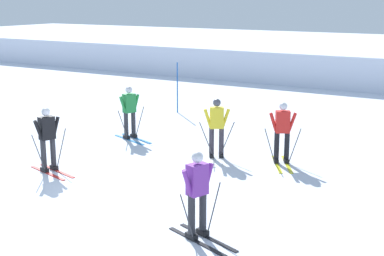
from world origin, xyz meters
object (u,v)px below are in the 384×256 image
at_px(skier_black, 48,138).
at_px(skier_purple, 198,192).
at_px(skier_green, 130,111).
at_px(skier_yellow, 217,127).
at_px(skier_red, 282,131).
at_px(trail_marker_pole, 177,88).

distance_m(skier_black, skier_purple, 5.62).
bearing_deg(skier_green, skier_yellow, -8.50).
relative_size(skier_yellow, skier_purple, 1.00).
xyz_separation_m(skier_yellow, skier_green, (-3.42, 0.51, -0.00)).
relative_size(skier_red, trail_marker_pole, 0.86).
distance_m(skier_yellow, trail_marker_pole, 6.38).
bearing_deg(trail_marker_pole, skier_black, -82.87).
relative_size(skier_yellow, skier_green, 1.00).
xyz_separation_m(skier_green, skier_purple, (5.58, -5.40, 0.00)).
distance_m(skier_red, skier_green, 5.21).
bearing_deg(skier_purple, skier_red, 93.98).
bearing_deg(skier_red, trail_marker_pole, 144.40).
distance_m(skier_black, skier_yellow, 4.62).
relative_size(skier_black, skier_red, 1.00).
relative_size(skier_red, skier_green, 1.00).
xyz_separation_m(skier_green, trail_marker_pole, (-0.82, 4.25, 0.08)).
bearing_deg(skier_purple, trail_marker_pole, 123.55).
bearing_deg(skier_black, skier_red, 36.74).
xyz_separation_m(skier_black, trail_marker_pole, (-1.01, 8.07, 0.08)).
height_order(skier_green, trail_marker_pole, trail_marker_pole).
relative_size(skier_red, skier_yellow, 1.00).
xyz_separation_m(skier_red, trail_marker_pole, (-6.03, 4.32, 0.08)).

